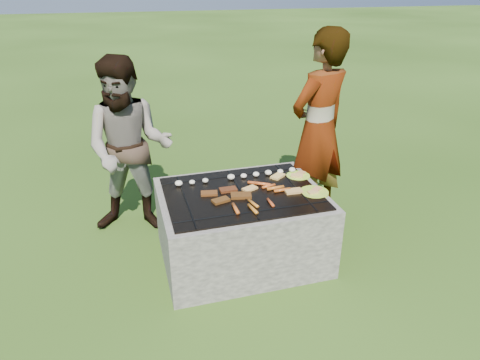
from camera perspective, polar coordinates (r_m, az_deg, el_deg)
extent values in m
plane|color=#244110|center=(3.72, 0.22, -10.12)|extent=(60.00, 60.00, 0.00)
cube|color=#A49A91|center=(3.89, -1.46, -3.14)|extent=(1.30, 0.18, 0.60)
cube|color=#A1988E|center=(3.22, 2.29, -9.84)|extent=(1.30, 0.18, 0.60)
cube|color=gray|center=(3.46, -8.79, -7.44)|extent=(0.18, 0.64, 0.60)
cube|color=gray|center=(3.73, 8.55, -4.86)|extent=(0.18, 0.64, 0.60)
cube|color=black|center=(3.58, 0.22, -6.99)|extent=(0.94, 0.64, 0.48)
sphere|color=#FF5914|center=(3.47, 0.23, -3.92)|extent=(0.10, 0.10, 0.10)
cube|color=black|center=(3.40, 0.23, -1.78)|extent=(1.20, 0.90, 0.01)
cylinder|color=black|center=(3.32, -7.26, -2.65)|extent=(0.01, 0.88, 0.01)
cylinder|color=black|center=(3.40, 0.23, -1.69)|extent=(0.01, 0.88, 0.01)
cylinder|color=black|center=(3.54, 7.25, -0.76)|extent=(0.01, 0.88, 0.01)
cylinder|color=black|center=(3.13, 1.87, -4.25)|extent=(1.18, 0.01, 0.01)
cylinder|color=black|center=(3.68, -1.16, 0.49)|extent=(1.18, 0.01, 0.01)
ellipsoid|color=white|center=(3.54, -8.17, -0.43)|extent=(0.06, 0.06, 0.04)
ellipsoid|color=white|center=(3.55, -6.40, -0.28)|extent=(0.05, 0.05, 0.03)
ellipsoid|color=beige|center=(3.57, -4.64, -0.06)|extent=(0.05, 0.05, 0.04)
ellipsoid|color=beige|center=(3.61, -1.20, 0.42)|extent=(0.06, 0.06, 0.04)
ellipsoid|color=white|center=(3.64, 0.49, 0.57)|extent=(0.05, 0.05, 0.04)
ellipsoid|color=white|center=(3.67, 2.16, 0.78)|extent=(0.06, 0.06, 0.04)
ellipsoid|color=beige|center=(3.70, 3.79, 1.00)|extent=(0.06, 0.06, 0.04)
ellipsoid|color=#EBE5C7|center=(3.74, 5.40, 1.16)|extent=(0.05, 0.05, 0.04)
ellipsoid|color=beige|center=(3.78, 6.97, 1.37)|extent=(0.06, 0.06, 0.04)
cube|color=brown|center=(3.38, -4.14, -1.78)|extent=(0.14, 0.10, 0.02)
cube|color=brown|center=(3.42, -1.59, -1.29)|extent=(0.14, 0.08, 0.02)
cube|color=brown|center=(3.27, -2.59, -2.73)|extent=(0.15, 0.11, 0.02)
cube|color=brown|center=(3.33, 0.14, -2.08)|extent=(0.18, 0.12, 0.02)
cylinder|color=orange|center=(3.51, 2.95, -0.53)|extent=(0.13, 0.09, 0.03)
cylinder|color=#CF5A22|center=(3.49, 3.84, -0.82)|extent=(0.12, 0.05, 0.02)
cylinder|color=orange|center=(3.46, 4.74, -1.06)|extent=(0.15, 0.04, 0.03)
cylinder|color=#C36B20|center=(3.43, 5.66, -1.34)|extent=(0.14, 0.03, 0.03)
cylinder|color=orange|center=(3.21, 1.79, -3.16)|extent=(0.06, 0.13, 0.02)
cylinder|color=red|center=(3.24, 4.10, -3.02)|extent=(0.03, 0.12, 0.02)
cylinder|color=orange|center=(3.14, -0.60, -3.82)|extent=(0.03, 0.15, 0.03)
cylinder|color=orange|center=(3.14, 1.71, -3.88)|extent=(0.05, 0.14, 0.03)
cylinder|color=orange|center=(3.53, 2.15, -0.42)|extent=(0.13, 0.09, 0.03)
cube|color=#ECBD78|center=(3.45, 1.33, -1.15)|extent=(0.14, 0.11, 0.02)
cube|color=tan|center=(3.43, 7.14, -1.47)|extent=(0.14, 0.09, 0.02)
cube|color=#E5D575|center=(3.67, 5.07, 0.51)|extent=(0.15, 0.14, 0.02)
cylinder|color=#F0FF3C|center=(3.73, 7.75, 0.53)|extent=(0.26, 0.26, 0.01)
cube|color=#E2C574|center=(3.70, 7.60, 0.59)|extent=(0.12, 0.10, 0.02)
cube|color=tan|center=(3.75, 8.07, 0.91)|extent=(0.10, 0.09, 0.01)
cylinder|color=yellow|center=(3.46, 9.85, -1.62)|extent=(0.28, 0.28, 0.01)
cube|color=#E2C073|center=(3.43, 9.70, -1.61)|extent=(0.08, 0.06, 0.01)
cube|color=#D5C06D|center=(3.49, 10.17, -1.22)|extent=(0.10, 0.09, 0.01)
imported|color=gray|center=(4.00, 10.44, 6.63)|extent=(0.77, 0.66, 1.80)
imported|color=gray|center=(3.88, -14.50, 4.09)|extent=(0.91, 0.79, 1.60)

